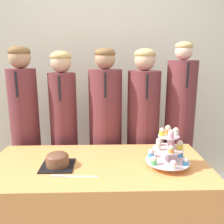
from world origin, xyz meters
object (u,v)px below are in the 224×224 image
object	(u,v)px
cake_knife	(66,176)
student_4	(179,131)
student_1	(64,134)
round_cake	(57,160)
student_3	(143,134)
student_0	(26,133)
student_2	(106,135)
cupcake_stand	(168,149)

from	to	relation	value
cake_knife	student_4	bearing A→B (deg)	42.41
student_1	round_cake	bearing A→B (deg)	-84.77
round_cake	student_3	world-z (taller)	student_3
cake_knife	student_0	world-z (taller)	student_0
round_cake	student_4	size ratio (longest dim) A/B	0.14
student_2	student_4	bearing A→B (deg)	-0.00
cake_knife	student_4	size ratio (longest dim) A/B	0.19
student_2	cake_knife	bearing A→B (deg)	-107.91
cupcake_stand	student_4	size ratio (longest dim) A/B	0.19
student_0	student_3	world-z (taller)	student_0
cake_knife	student_2	xyz separation A→B (m)	(0.26, 0.80, 0.02)
student_4	student_2	bearing A→B (deg)	180.00
round_cake	student_0	size ratio (longest dim) A/B	0.14
student_4	cake_knife	bearing A→B (deg)	-140.84
student_0	student_1	world-z (taller)	student_0
round_cake	student_1	xyz separation A→B (m)	(-0.06, 0.65, -0.02)
student_3	student_4	xyz separation A→B (m)	(0.36, -0.00, 0.03)
student_2	student_3	xyz separation A→B (m)	(0.37, -0.00, 0.00)
student_0	student_3	bearing A→B (deg)	0.00
round_cake	student_2	world-z (taller)	student_2
cake_knife	student_0	distance (m)	0.95
student_0	student_2	world-z (taller)	student_0
student_2	cupcake_stand	bearing A→B (deg)	-57.16
student_1	cake_knife	bearing A→B (deg)	-79.76
cake_knife	student_1	world-z (taller)	student_1
cake_knife	student_1	size ratio (longest dim) A/B	0.20
cupcake_stand	student_0	distance (m)	1.38
student_4	student_3	bearing A→B (deg)	180.00
round_cake	cake_knife	xyz separation A→B (m)	(0.09, -0.15, -0.05)
student_0	student_3	xyz separation A→B (m)	(1.14, 0.00, -0.03)
cake_knife	round_cake	bearing A→B (deg)	122.57
student_2	student_4	world-z (taller)	student_4
cake_knife	student_0	xyz separation A→B (m)	(-0.51, 0.80, 0.05)
round_cake	cake_knife	world-z (taller)	round_cake
cake_knife	student_3	size ratio (longest dim) A/B	0.20
cake_knife	student_3	distance (m)	1.01
round_cake	cupcake_stand	world-z (taller)	cupcake_stand
round_cake	student_4	world-z (taller)	student_4
cake_knife	student_2	world-z (taller)	student_2
student_0	cake_knife	bearing A→B (deg)	-57.27
student_0	student_3	distance (m)	1.14
student_2	student_4	distance (m)	0.72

